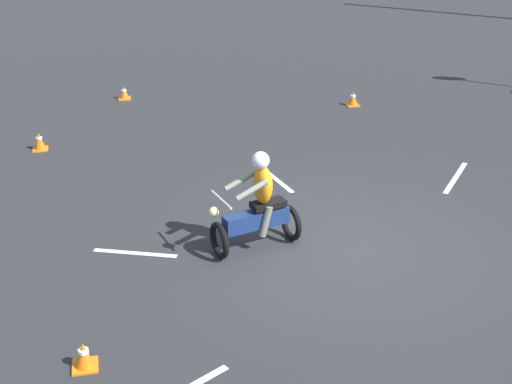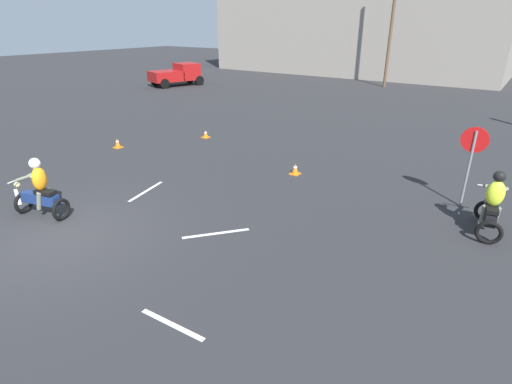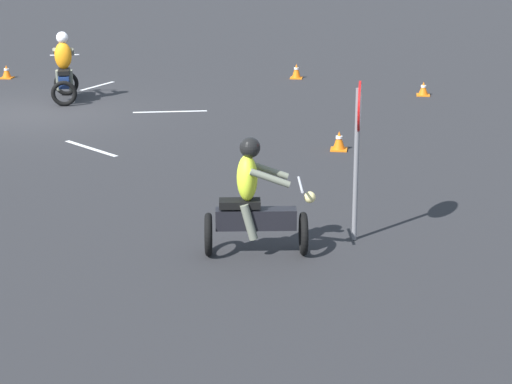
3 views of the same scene
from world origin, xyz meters
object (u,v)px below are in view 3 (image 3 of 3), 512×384
(traffic_cone_mid_left, at_px, (7,72))
(stop_sign, at_px, (358,128))
(motorcycle_rider_background, at_px, (253,204))
(traffic_cone_near_right, at_px, (339,141))
(traffic_cone_near_left, at_px, (423,89))
(traffic_cone_mid_center, at_px, (296,71))
(motorcycle_rider_foreground, at_px, (64,71))

(traffic_cone_mid_left, bearing_deg, stop_sign, 39.27)
(motorcycle_rider_background, height_order, traffic_cone_near_right, motorcycle_rider_background)
(traffic_cone_near_left, distance_m, traffic_cone_mid_center, 3.84)
(stop_sign, bearing_deg, traffic_cone_mid_left, -140.73)
(motorcycle_rider_foreground, height_order, motorcycle_rider_background, same)
(traffic_cone_near_right, distance_m, traffic_cone_mid_center, 7.81)
(traffic_cone_mid_left, bearing_deg, traffic_cone_near_left, 84.90)
(motorcycle_rider_background, distance_m, traffic_cone_near_right, 6.08)
(traffic_cone_mid_center, relative_size, traffic_cone_mid_left, 1.11)
(stop_sign, bearing_deg, traffic_cone_near_right, -174.70)
(traffic_cone_near_left, height_order, traffic_cone_near_right, traffic_cone_near_right)
(motorcycle_rider_background, distance_m, traffic_cone_mid_left, 15.18)
(stop_sign, height_order, traffic_cone_mid_left, stop_sign)
(traffic_cone_mid_center, bearing_deg, traffic_cone_mid_left, -82.80)
(motorcycle_rider_foreground, relative_size, motorcycle_rider_background, 1.00)
(traffic_cone_mid_left, bearing_deg, traffic_cone_mid_center, 97.20)
(traffic_cone_near_left, distance_m, traffic_cone_near_right, 5.98)
(motorcycle_rider_foreground, distance_m, traffic_cone_near_left, 8.71)
(traffic_cone_near_left, bearing_deg, traffic_cone_near_right, -17.46)
(stop_sign, distance_m, traffic_cone_near_left, 11.06)
(traffic_cone_mid_center, height_order, traffic_cone_mid_left, traffic_cone_mid_center)
(traffic_cone_near_left, bearing_deg, motorcycle_rider_foreground, -78.34)
(motorcycle_rider_foreground, relative_size, traffic_cone_near_left, 4.88)
(stop_sign, bearing_deg, traffic_cone_near_left, 173.12)
(traffic_cone_near_left, bearing_deg, motorcycle_rider_background, -12.90)
(traffic_cone_near_right, bearing_deg, motorcycle_rider_foreground, -120.44)
(motorcycle_rider_background, height_order, traffic_cone_mid_center, motorcycle_rider_background)
(traffic_cone_near_right, bearing_deg, traffic_cone_mid_left, -125.95)
(traffic_cone_near_left, height_order, traffic_cone_mid_left, traffic_cone_mid_left)
(stop_sign, relative_size, traffic_cone_near_right, 6.08)
(traffic_cone_near_left, distance_m, traffic_cone_mid_left, 11.06)
(motorcycle_rider_background, relative_size, traffic_cone_near_left, 4.88)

